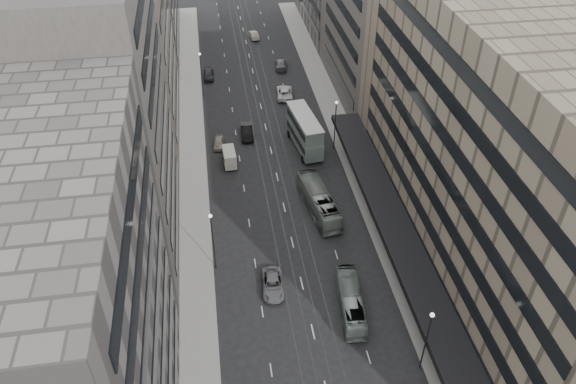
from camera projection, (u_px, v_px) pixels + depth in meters
ground at (315, 339)px, 58.71m from camera, size 220.00×220.00×0.00m
sidewalk_right at (344, 138)px, 89.31m from camera, size 4.00×125.00×0.15m
sidewalk_left at (193, 151)px, 86.46m from camera, size 4.00×125.00×0.15m
department_store at (507, 161)px, 58.30m from camera, size 19.20×60.00×30.00m
building_right_mid at (384, 28)px, 94.40m from camera, size 15.00×28.00×24.00m
building_left_a at (51, 336)px, 40.69m from camera, size 15.00×28.00×30.00m
building_left_b at (91, 122)px, 60.50m from camera, size 15.00×26.00×34.00m
building_left_c at (119, 56)px, 84.31m from camera, size 15.00×28.00×25.00m
lamp_right_near at (427, 335)px, 52.77m from camera, size 0.44×0.44×8.32m
lamp_right_far at (335, 120)px, 83.94m from camera, size 0.44×0.44×8.32m
lamp_left_near at (212, 235)px, 63.71m from camera, size 0.44×0.44×8.32m
lamp_left_far at (201, 70)px, 97.21m from camera, size 0.44×0.44×8.32m
bus_near at (351, 301)px, 61.08m from camera, size 3.17×9.69×2.65m
bus_far at (319, 201)px, 74.35m from camera, size 4.24×11.80×3.21m
double_decker at (305, 131)px, 85.51m from camera, size 4.28×10.56×5.62m
panel_van at (229, 157)px, 82.91m from camera, size 2.10×4.02×2.48m
sedan_2 at (273, 284)px, 63.84m from camera, size 2.78×5.46×1.48m
sedan_4 at (219, 143)px, 87.24m from camera, size 1.95×4.08×1.35m
sedan_5 at (247, 132)px, 89.43m from camera, size 1.92×5.20×1.70m
sedan_6 at (285, 92)px, 99.93m from camera, size 3.35×6.18×1.64m
sedan_7 at (281, 64)px, 109.10m from camera, size 2.81×5.50×1.53m
sedan_8 at (209, 74)px, 105.66m from camera, size 2.14×4.81×1.61m
sedan_9 at (254, 35)px, 120.60m from camera, size 2.09×4.66×1.48m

